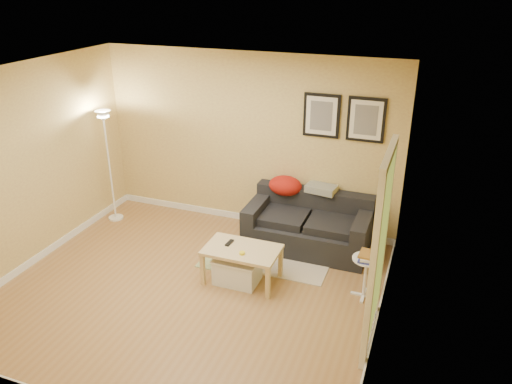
{
  "coord_description": "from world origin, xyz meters",
  "views": [
    {
      "loc": [
        2.55,
        -4.51,
        3.58
      ],
      "look_at": [
        0.55,
        0.85,
        1.05
      ],
      "focal_mm": 34.95,
      "sensor_mm": 36.0,
      "label": 1
    }
  ],
  "objects_px": {
    "coffee_table": "(242,265)",
    "side_table": "(365,277)",
    "sofa": "(308,223)",
    "floor_lamp": "(110,170)",
    "book_stack": "(368,256)",
    "storage_bin": "(237,270)"
  },
  "relations": [
    {
      "from": "sofa",
      "to": "floor_lamp",
      "type": "distance_m",
      "value": 3.11
    },
    {
      "from": "coffee_table",
      "to": "storage_bin",
      "type": "bearing_deg",
      "value": -132.99
    },
    {
      "from": "coffee_table",
      "to": "side_table",
      "type": "height_order",
      "value": "side_table"
    },
    {
      "from": "coffee_table",
      "to": "floor_lamp",
      "type": "distance_m",
      "value": 2.75
    },
    {
      "from": "side_table",
      "to": "book_stack",
      "type": "height_order",
      "value": "book_stack"
    },
    {
      "from": "sofa",
      "to": "coffee_table",
      "type": "height_order",
      "value": "sofa"
    },
    {
      "from": "coffee_table",
      "to": "book_stack",
      "type": "relative_size",
      "value": 3.58
    },
    {
      "from": "coffee_table",
      "to": "side_table",
      "type": "xyz_separation_m",
      "value": [
        1.5,
        0.2,
        0.03
      ]
    },
    {
      "from": "side_table",
      "to": "sofa",
      "type": "bearing_deg",
      "value": 136.02
    },
    {
      "from": "storage_bin",
      "to": "book_stack",
      "type": "distance_m",
      "value": 1.62
    },
    {
      "from": "sofa",
      "to": "side_table",
      "type": "height_order",
      "value": "sofa"
    },
    {
      "from": "side_table",
      "to": "floor_lamp",
      "type": "height_order",
      "value": "floor_lamp"
    },
    {
      "from": "storage_bin",
      "to": "floor_lamp",
      "type": "distance_m",
      "value": 2.73
    },
    {
      "from": "coffee_table",
      "to": "floor_lamp",
      "type": "height_order",
      "value": "floor_lamp"
    },
    {
      "from": "storage_bin",
      "to": "book_stack",
      "type": "bearing_deg",
      "value": 8.14
    },
    {
      "from": "sofa",
      "to": "storage_bin",
      "type": "height_order",
      "value": "sofa"
    },
    {
      "from": "sofa",
      "to": "storage_bin",
      "type": "bearing_deg",
      "value": -117.32
    },
    {
      "from": "sofa",
      "to": "floor_lamp",
      "type": "relative_size",
      "value": 0.97
    },
    {
      "from": "coffee_table",
      "to": "floor_lamp",
      "type": "xyz_separation_m",
      "value": [
        -2.52,
        0.91,
        0.6
      ]
    },
    {
      "from": "sofa",
      "to": "book_stack",
      "type": "xyz_separation_m",
      "value": [
        0.95,
        -0.93,
        0.2
      ]
    },
    {
      "from": "storage_bin",
      "to": "sofa",
      "type": "bearing_deg",
      "value": 62.68
    },
    {
      "from": "coffee_table",
      "to": "sofa",
      "type": "bearing_deg",
      "value": 67.97
    }
  ]
}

